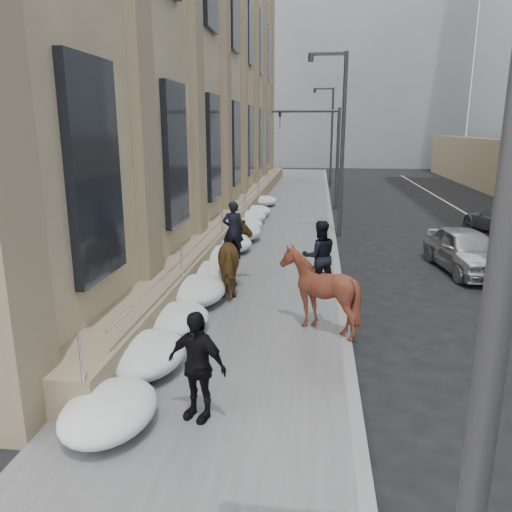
# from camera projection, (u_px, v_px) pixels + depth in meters

# --- Properties ---
(ground) EXTENTS (140.00, 140.00, 0.00)m
(ground) POSITION_uv_depth(u_px,v_px,m) (218.00, 379.00, 9.95)
(ground) COLOR black
(ground) RESTS_ON ground
(sidewalk) EXTENTS (5.00, 80.00, 0.12)m
(sidewalk) POSITION_uv_depth(u_px,v_px,m) (268.00, 254.00, 19.54)
(sidewalk) COLOR #4B4B4D
(sidewalk) RESTS_ON ground
(curb) EXTENTS (0.24, 80.00, 0.12)m
(curb) POSITION_uv_depth(u_px,v_px,m) (335.00, 256.00, 19.23)
(curb) COLOR slate
(curb) RESTS_ON ground
(limestone_building) EXTENTS (6.10, 44.00, 18.00)m
(limestone_building) POSITION_uv_depth(u_px,v_px,m) (192.00, 52.00, 27.52)
(limestone_building) COLOR #947F61
(limestone_building) RESTS_ON ground
(bg_building_mid) EXTENTS (30.00, 12.00, 28.00)m
(bg_building_mid) POSITION_uv_depth(u_px,v_px,m) (338.00, 54.00, 63.63)
(bg_building_mid) COLOR slate
(bg_building_mid) RESTS_ON ground
(bg_building_far) EXTENTS (24.00, 12.00, 20.00)m
(bg_building_far) POSITION_uv_depth(u_px,v_px,m) (269.00, 93.00, 77.34)
(bg_building_far) COLOR gray
(bg_building_far) RESTS_ON ground
(streetlight_near) EXTENTS (1.71, 0.24, 8.00)m
(streetlight_near) POSITION_uv_depth(u_px,v_px,m) (483.00, 183.00, 2.71)
(streetlight_near) COLOR #2D2D30
(streetlight_near) RESTS_ON ground
(streetlight_mid) EXTENTS (1.71, 0.24, 8.00)m
(streetlight_mid) POSITION_uv_depth(u_px,v_px,m) (339.00, 134.00, 21.93)
(streetlight_mid) COLOR #2D2D30
(streetlight_mid) RESTS_ON ground
(streetlight_far) EXTENTS (1.71, 0.24, 8.00)m
(streetlight_far) POSITION_uv_depth(u_px,v_px,m) (330.00, 131.00, 41.15)
(streetlight_far) COLOR #2D2D30
(streetlight_far) RESTS_ON ground
(traffic_signal) EXTENTS (4.10, 0.22, 6.00)m
(traffic_signal) POSITION_uv_depth(u_px,v_px,m) (323.00, 142.00, 29.84)
(traffic_signal) COLOR #2D2D30
(traffic_signal) RESTS_ON ground
(snow_bank) EXTENTS (1.70, 18.10, 0.76)m
(snow_bank) POSITION_uv_depth(u_px,v_px,m) (223.00, 255.00, 17.79)
(snow_bank) COLOR silver
(snow_bank) RESTS_ON sidewalk
(mounted_horse_left) EXTENTS (1.51, 2.55, 2.67)m
(mounted_horse_left) POSITION_uv_depth(u_px,v_px,m) (236.00, 256.00, 14.74)
(mounted_horse_left) COLOR #4A3216
(mounted_horse_left) RESTS_ON sidewalk
(mounted_horse_right) EXTENTS (1.99, 2.13, 2.65)m
(mounted_horse_right) POSITION_uv_depth(u_px,v_px,m) (318.00, 285.00, 11.90)
(mounted_horse_right) COLOR #4E2216
(mounted_horse_right) RESTS_ON sidewalk
(pedestrian) EXTENTS (1.20, 0.82, 1.89)m
(pedestrian) POSITION_uv_depth(u_px,v_px,m) (197.00, 365.00, 8.22)
(pedestrian) COLOR black
(pedestrian) RESTS_ON sidewalk
(car_silver) EXTENTS (2.37, 4.66, 1.52)m
(car_silver) POSITION_uv_depth(u_px,v_px,m) (466.00, 250.00, 17.24)
(car_silver) COLOR #A9ABB1
(car_silver) RESTS_ON ground
(car_grey) EXTENTS (2.80, 4.46, 1.21)m
(car_grey) POSITION_uv_depth(u_px,v_px,m) (499.00, 220.00, 23.73)
(car_grey) COLOR slate
(car_grey) RESTS_ON ground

